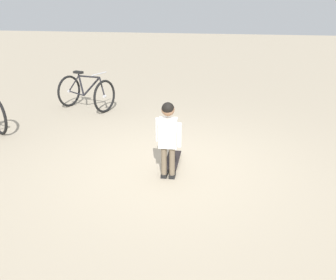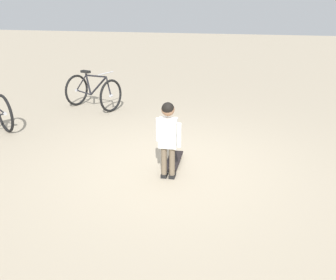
{
  "view_description": "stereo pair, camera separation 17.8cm",
  "coord_description": "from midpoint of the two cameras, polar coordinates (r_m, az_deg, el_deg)",
  "views": [
    {
      "loc": [
        -4.62,
        -0.97,
        2.21
      ],
      "look_at": [
        -0.4,
        -0.11,
        0.55
      ],
      "focal_mm": 37.67,
      "sensor_mm": 36.0,
      "label": 1
    },
    {
      "loc": [
        -4.58,
        -1.14,
        2.21
      ],
      "look_at": [
        -0.4,
        -0.11,
        0.55
      ],
      "focal_mm": 37.67,
      "sensor_mm": 36.0,
      "label": 2
    }
  ],
  "objects": [
    {
      "name": "ground_plane",
      "position": [
        5.21,
        0.84,
        -4.0
      ],
      "size": [
        50.0,
        50.0,
        0.0
      ],
      "primitive_type": "plane",
      "color": "tan"
    },
    {
      "name": "skateboard",
      "position": [
        5.2,
        1.91,
        -3.32
      ],
      "size": [
        0.7,
        0.23,
        0.07
      ],
      "color": "black",
      "rests_on": "ground"
    },
    {
      "name": "bicycle_near",
      "position": [
        8.11,
        -11.39,
        7.65
      ],
      "size": [
        1.0,
        1.23,
        0.85
      ],
      "color": "black",
      "rests_on": "ground"
    },
    {
      "name": "child_person",
      "position": [
        4.57,
        1.12,
        1.24
      ],
      "size": [
        0.21,
        0.38,
        1.06
      ],
      "color": "brown",
      "rests_on": "ground"
    }
  ]
}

